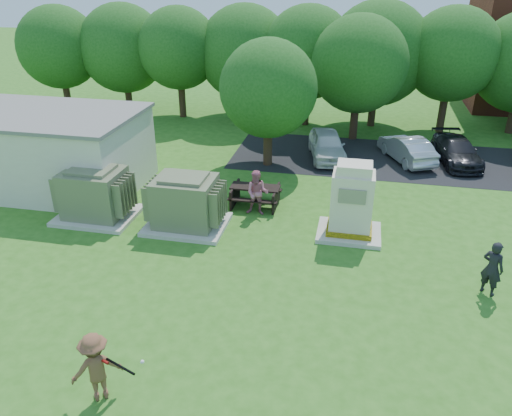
% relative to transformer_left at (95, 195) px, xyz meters
% --- Properties ---
extents(ground, '(120.00, 120.00, 0.00)m').
position_rel_transformer_left_xyz_m(ground, '(6.50, -4.50, -0.97)').
color(ground, '#2D6619').
rests_on(ground, ground).
extents(service_building, '(10.00, 5.00, 3.20)m').
position_rel_transformer_left_xyz_m(service_building, '(-4.50, 2.50, 0.63)').
color(service_building, beige).
rests_on(service_building, ground).
extents(service_building_roof, '(10.20, 5.20, 0.15)m').
position_rel_transformer_left_xyz_m(service_building_roof, '(-4.50, 2.50, 2.31)').
color(service_building_roof, slate).
rests_on(service_building_roof, service_building).
extents(parking_strip, '(20.00, 6.00, 0.01)m').
position_rel_transformer_left_xyz_m(parking_strip, '(13.50, 9.00, -0.96)').
color(parking_strip, '#232326').
rests_on(parking_strip, ground).
extents(transformer_left, '(3.00, 2.40, 2.07)m').
position_rel_transformer_left_xyz_m(transformer_left, '(0.00, 0.00, 0.00)').
color(transformer_left, beige).
rests_on(transformer_left, ground).
extents(transformer_right, '(3.00, 2.40, 2.07)m').
position_rel_transformer_left_xyz_m(transformer_right, '(3.70, 0.00, 0.00)').
color(transformer_right, beige).
rests_on(transformer_right, ground).
extents(generator_cabinet, '(2.31, 1.89, 2.82)m').
position_rel_transformer_left_xyz_m(generator_cabinet, '(9.78, 0.62, 0.26)').
color(generator_cabinet, beige).
rests_on(generator_cabinet, ground).
extents(picnic_table, '(2.00, 1.50, 0.86)m').
position_rel_transformer_left_xyz_m(picnic_table, '(5.87, 2.32, -0.43)').
color(picnic_table, black).
rests_on(picnic_table, ground).
extents(batter, '(1.32, 1.20, 1.78)m').
position_rel_transformer_left_xyz_m(batter, '(4.48, -8.35, -0.08)').
color(batter, brown).
rests_on(batter, ground).
extents(person_by_generator, '(0.77, 0.73, 1.78)m').
position_rel_transformer_left_xyz_m(person_by_generator, '(14.06, -2.19, -0.08)').
color(person_by_generator, black).
rests_on(person_by_generator, ground).
extents(person_at_picnic, '(0.91, 0.72, 1.84)m').
position_rel_transformer_left_xyz_m(person_at_picnic, '(6.11, 1.56, -0.05)').
color(person_at_picnic, '#C0667E').
rests_on(person_at_picnic, ground).
extents(car_white, '(2.47, 4.34, 1.39)m').
position_rel_transformer_left_xyz_m(car_white, '(8.29, 8.57, -0.27)').
color(car_white, silver).
rests_on(car_white, ground).
extents(car_silver_a, '(2.89, 4.13, 1.29)m').
position_rel_transformer_left_xyz_m(car_silver_a, '(12.26, 8.96, -0.32)').
color(car_silver_a, silver).
rests_on(car_silver_a, ground).
extents(car_dark, '(2.43, 4.47, 1.23)m').
position_rel_transformer_left_xyz_m(car_dark, '(14.67, 9.22, -0.36)').
color(car_dark, black).
rests_on(car_dark, ground).
extents(batting_equipment, '(0.99, 0.43, 0.10)m').
position_rel_transformer_left_xyz_m(batting_equipment, '(5.15, -8.42, 0.20)').
color(batting_equipment, black).
rests_on(batting_equipment, ground).
extents(tree_row, '(41.30, 13.30, 7.30)m').
position_rel_transformer_left_xyz_m(tree_row, '(8.25, 14.00, 3.18)').
color(tree_row, '#47301E').
rests_on(tree_row, ground).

